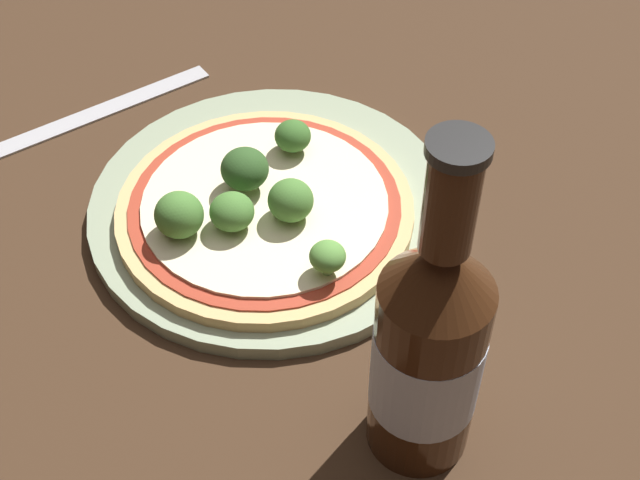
% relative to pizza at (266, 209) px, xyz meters
% --- Properties ---
extents(ground_plane, '(3.00, 3.00, 0.00)m').
position_rel_pizza_xyz_m(ground_plane, '(-0.00, 0.01, -0.02)').
color(ground_plane, '#3D2819').
extents(plate, '(0.28, 0.28, 0.01)m').
position_rel_pizza_xyz_m(plate, '(-0.01, 0.01, -0.01)').
color(plate, '#93A384').
rests_on(plate, ground_plane).
extents(pizza, '(0.22, 0.22, 0.01)m').
position_rel_pizza_xyz_m(pizza, '(0.00, 0.00, 0.00)').
color(pizza, tan).
rests_on(pizza, plate).
extents(broccoli_floret_0, '(0.03, 0.03, 0.03)m').
position_rel_pizza_xyz_m(broccoli_floret_0, '(0.00, -0.03, 0.02)').
color(broccoli_floret_0, '#6B8E51').
rests_on(broccoli_floret_0, pizza).
extents(broccoli_floret_1, '(0.03, 0.03, 0.03)m').
position_rel_pizza_xyz_m(broccoli_floret_1, '(0.02, 0.00, 0.02)').
color(broccoli_floret_1, '#6B8E51').
rests_on(broccoli_floret_1, pizza).
extents(broccoli_floret_2, '(0.03, 0.03, 0.03)m').
position_rel_pizza_xyz_m(broccoli_floret_2, '(-0.02, 0.06, 0.02)').
color(broccoli_floret_2, '#6B8E51').
rests_on(broccoli_floret_2, pizza).
extents(broccoli_floret_3, '(0.03, 0.03, 0.03)m').
position_rel_pizza_xyz_m(broccoli_floret_3, '(-0.02, -0.06, 0.02)').
color(broccoli_floret_3, '#6B8E51').
rests_on(broccoli_floret_3, pizza).
extents(broccoli_floret_4, '(0.04, 0.04, 0.03)m').
position_rel_pizza_xyz_m(broccoli_floret_4, '(-0.02, 0.00, 0.03)').
color(broccoli_floret_4, '#6B8E51').
rests_on(broccoli_floret_4, pizza).
extents(broccoli_floret_5, '(0.02, 0.02, 0.03)m').
position_rel_pizza_xyz_m(broccoli_floret_5, '(0.08, -0.02, 0.02)').
color(broccoli_floret_5, '#6B8E51').
rests_on(broccoli_floret_5, pizza).
extents(beer_bottle, '(0.06, 0.06, 0.23)m').
position_rel_pizza_xyz_m(beer_bottle, '(0.19, -0.07, 0.07)').
color(beer_bottle, '#381E0F').
rests_on(beer_bottle, ground_plane).
extents(fork, '(0.07, 0.20, 0.00)m').
position_rel_pizza_xyz_m(fork, '(-0.20, 0.01, -0.02)').
color(fork, '#B2B2B7').
rests_on(fork, ground_plane).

